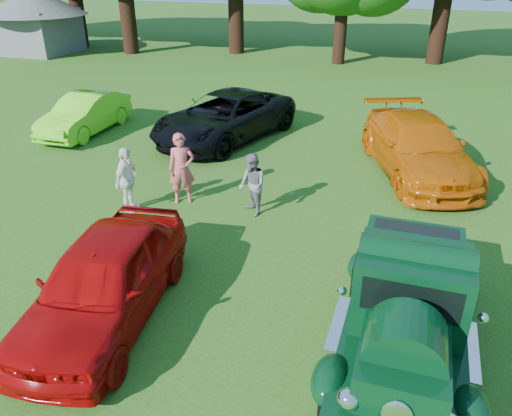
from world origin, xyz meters
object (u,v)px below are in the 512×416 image
(back_car_lime, at_px, (85,114))
(spectator_white, at_px, (127,180))
(red_convertible, at_px, (104,280))
(back_car_orange, at_px, (418,147))
(spectator_grey, at_px, (252,185))
(spectator_pink, at_px, (182,169))
(back_car_black, at_px, (225,117))
(gazebo, at_px, (35,13))
(hero_pickup, at_px, (407,306))

(back_car_lime, bearing_deg, spectator_white, -47.54)
(red_convertible, xyz_separation_m, back_car_orange, (4.68, 8.32, 0.04))
(red_convertible, height_order, back_car_lime, red_convertible)
(spectator_grey, bearing_deg, back_car_orange, 94.65)
(red_convertible, bearing_deg, spectator_pink, 91.66)
(red_convertible, relative_size, back_car_lime, 1.09)
(spectator_white, bearing_deg, spectator_pink, -53.06)
(back_car_lime, relative_size, back_car_orange, 0.75)
(red_convertible, bearing_deg, back_car_black, 91.47)
(back_car_orange, bearing_deg, spectator_pink, -166.61)
(red_convertible, distance_m, gazebo, 28.67)
(hero_pickup, xyz_separation_m, back_car_lime, (-11.27, 7.64, -0.15))
(back_car_orange, relative_size, spectator_grey, 3.56)
(hero_pickup, distance_m, gazebo, 31.55)
(gazebo, bearing_deg, spectator_grey, -40.12)
(back_car_lime, xyz_separation_m, back_car_black, (4.87, 0.92, 0.11))
(spectator_white, bearing_deg, back_car_orange, -56.58)
(back_car_black, bearing_deg, back_car_lime, -152.89)
(hero_pickup, relative_size, spectator_pink, 2.67)
(hero_pickup, xyz_separation_m, red_convertible, (-4.84, -0.80, -0.07))
(back_car_orange, distance_m, spectator_pink, 6.66)
(red_convertible, height_order, spectator_grey, spectator_grey)
(red_convertible, bearing_deg, back_car_orange, 52.63)
(spectator_pink, bearing_deg, back_car_lime, 117.79)
(red_convertible, relative_size, spectator_pink, 2.44)
(hero_pickup, height_order, red_convertible, hero_pickup)
(back_car_black, relative_size, back_car_orange, 1.04)
(red_convertible, distance_m, back_car_black, 9.49)
(spectator_pink, relative_size, spectator_white, 1.12)
(back_car_orange, bearing_deg, gazebo, 129.44)
(spectator_grey, xyz_separation_m, spectator_white, (-2.89, -0.77, 0.05))
(back_car_black, height_order, spectator_white, spectator_white)
(gazebo, bearing_deg, back_car_black, -34.51)
(spectator_pink, xyz_separation_m, spectator_white, (-1.03, -0.85, -0.09))
(back_car_lime, bearing_deg, gazebo, 132.66)
(hero_pickup, relative_size, red_convertible, 1.10)
(back_car_lime, height_order, back_car_black, back_car_black)
(back_car_black, distance_m, spectator_grey, 5.61)
(hero_pickup, height_order, back_car_orange, hero_pickup)
(back_car_black, distance_m, back_car_orange, 6.33)
(back_car_lime, relative_size, back_car_black, 0.72)
(spectator_white, height_order, gazebo, gazebo)
(hero_pickup, bearing_deg, back_car_orange, 91.15)
(back_car_orange, bearing_deg, back_car_lime, 157.65)
(back_car_lime, distance_m, spectator_white, 6.68)
(back_car_lime, xyz_separation_m, back_car_orange, (11.12, -0.12, 0.12))
(hero_pickup, bearing_deg, spectator_grey, 136.02)
(spectator_pink, bearing_deg, back_car_black, 71.96)
(back_car_black, xyz_separation_m, spectator_pink, (0.80, -4.87, 0.12))
(hero_pickup, distance_m, spectator_white, 7.21)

